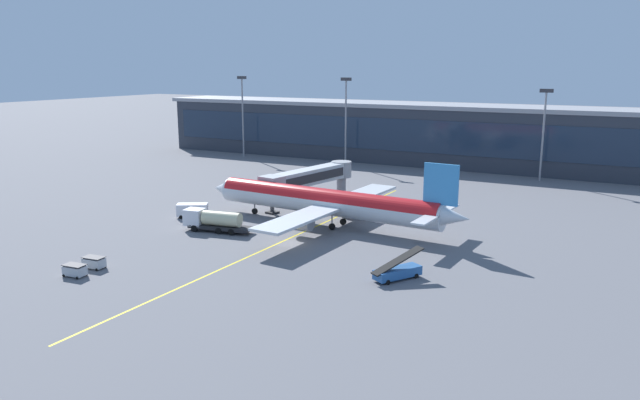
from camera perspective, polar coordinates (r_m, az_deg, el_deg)
ground_plane at (r=85.72m, az=-2.77°, el=-4.12°), size 700.00×700.00×0.00m
apron_lead_in_line at (r=88.11m, az=-2.94°, el=-3.66°), size 2.72×79.97×0.01m
terminal_building at (r=157.06m, az=11.22°, el=6.14°), size 161.38×16.79×15.28m
main_airliner at (r=94.17m, az=0.62°, el=-0.17°), size 46.13×36.73×11.44m
jet_bridge at (r=110.04m, az=-0.83°, el=2.23°), size 7.52×23.51×6.52m
fuel_tanker at (r=92.73m, az=-10.08°, el=-1.90°), size 11.06×4.23×3.25m
crew_van at (r=102.10m, az=-12.08°, el=-0.90°), size 5.38×4.32×2.30m
belt_loader at (r=71.84m, az=7.37°, el=-6.73°), size 4.72×6.60×3.49m
baggage_cart_0 at (r=78.02m, az=-22.25°, el=-6.18°), size 2.79×1.86×1.48m
baggage_cart_1 at (r=80.19m, az=-20.66°, el=-5.55°), size 2.79×1.86×1.48m
apron_light_mast_0 at (r=152.93m, az=2.47°, el=8.17°), size 2.80×0.50×21.88m
apron_light_mast_1 at (r=169.01m, az=-7.36°, el=8.52°), size 2.80×0.50×22.00m
apron_light_mast_2 at (r=139.29m, az=20.47°, el=6.55°), size 2.80×0.50×19.92m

